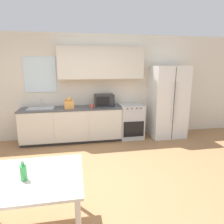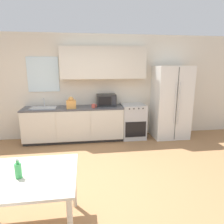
{
  "view_description": "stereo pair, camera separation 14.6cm",
  "coord_description": "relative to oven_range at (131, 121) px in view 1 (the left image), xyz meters",
  "views": [
    {
      "loc": [
        -0.17,
        -3.08,
        1.91
      ],
      "look_at": [
        0.49,
        0.55,
        1.05
      ],
      "focal_mm": 32.0,
      "sensor_mm": 36.0,
      "label": 1
    },
    {
      "loc": [
        -0.03,
        -3.1,
        1.91
      ],
      "look_at": [
        0.49,
        0.55,
        1.05
      ],
      "focal_mm": 32.0,
      "sensor_mm": 36.0,
      "label": 2
    }
  ],
  "objects": [
    {
      "name": "coffee_mug",
      "position": [
        -1.05,
        -0.15,
        0.48
      ],
      "size": [
        0.13,
        0.09,
        0.1
      ],
      "color": "#BF4C3F",
      "rests_on": "kitchen_counter"
    },
    {
      "name": "microwave",
      "position": [
        -0.71,
        0.09,
        0.58
      ],
      "size": [
        0.49,
        0.35,
        0.3
      ],
      "color": "#282828",
      "rests_on": "kitchen_counter"
    },
    {
      "name": "refrigerator",
      "position": [
        1.01,
        -0.05,
        0.5
      ],
      "size": [
        0.91,
        0.74,
        1.91
      ],
      "color": "silver",
      "rests_on": "ground_plane"
    },
    {
      "name": "wall_back",
      "position": [
        -1.16,
        0.28,
        1.03
      ],
      "size": [
        12.0,
        0.38,
        2.7
      ],
      "color": "beige",
      "rests_on": "ground_plane"
    },
    {
      "name": "kitchen_sink",
      "position": [
        -2.29,
        -0.0,
        0.44
      ],
      "size": [
        0.62,
        0.39,
        0.23
      ],
      "color": "#B7BABC",
      "rests_on": "kitchen_counter"
    },
    {
      "name": "drink_bottle",
      "position": [
        -1.99,
        -3.01,
        0.39
      ],
      "size": [
        0.07,
        0.07,
        0.22
      ],
      "color": "#3FB259",
      "rests_on": "dining_table"
    },
    {
      "name": "oven_range",
      "position": [
        0.0,
        0.0,
        0.0
      ],
      "size": [
        0.62,
        0.61,
        0.91
      ],
      "color": "#B7BABC",
      "rests_on": "ground_plane"
    },
    {
      "name": "kitchen_counter",
      "position": [
        -1.56,
        -0.01,
        -0.01
      ],
      "size": [
        2.5,
        0.63,
        0.88
      ],
      "color": "#333333",
      "rests_on": "ground_plane"
    },
    {
      "name": "ground_plane",
      "position": [
        -1.25,
        -1.92,
        -0.46
      ],
      "size": [
        12.0,
        12.0,
        0.0
      ],
      "primitive_type": "plane",
      "color": "#9E7047"
    },
    {
      "name": "grocery_bag_0",
      "position": [
        -1.6,
        -0.12,
        0.55
      ],
      "size": [
        0.25,
        0.22,
        0.29
      ],
      "rotation": [
        0.0,
        0.0,
        0.09
      ],
      "color": "#DB994C",
      "rests_on": "kitchen_counter"
    },
    {
      "name": "dining_table",
      "position": [
        -2.0,
        -2.96,
        0.2
      ],
      "size": [
        1.22,
        0.92,
        0.75
      ],
      "color": "beige",
      "rests_on": "ground_plane"
    }
  ]
}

